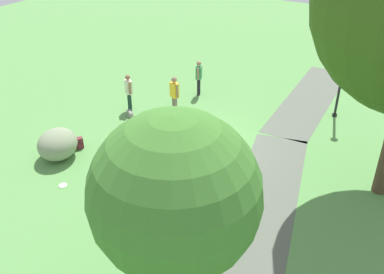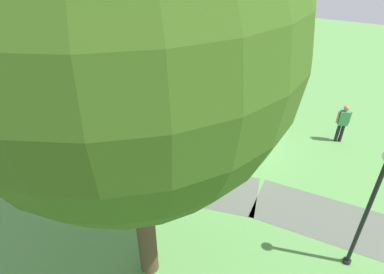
{
  "view_description": "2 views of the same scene",
  "coord_description": "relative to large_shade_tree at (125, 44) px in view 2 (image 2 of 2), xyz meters",
  "views": [
    {
      "loc": [
        11.98,
        6.37,
        8.24
      ],
      "look_at": [
        1.78,
        0.65,
        1.44
      ],
      "focal_mm": 40.29,
      "sensor_mm": 36.0,
      "label": 1
    },
    {
      "loc": [
        -3.64,
        10.34,
        7.31
      ],
      "look_at": [
        0.73,
        1.73,
        1.09
      ],
      "focal_mm": 30.46,
      "sensor_mm": 36.0,
      "label": 2
    }
  ],
  "objects": [
    {
      "name": "handbag_on_grass",
      "position": [
        -0.22,
        -9.76,
        -5.6
      ],
      "size": [
        0.37,
        0.37,
        0.31
      ],
      "color": "gray",
      "rests_on": "ground"
    },
    {
      "name": "woman_with_handbag",
      "position": [
        -0.78,
        -10.19,
        -4.82
      ],
      "size": [
        0.41,
        0.43,
        1.59
      ],
      "color": "#18302C",
      "rests_on": "ground"
    },
    {
      "name": "man_near_boulder",
      "position": [
        -3.59,
        -8.38,
        -4.81
      ],
      "size": [
        0.49,
        0.35,
        1.61
      ],
      "color": "black",
      "rests_on": "ground"
    },
    {
      "name": "large_shade_tree",
      "position": [
        0.0,
        0.0,
        0.0
      ],
      "size": [
        5.78,
        5.78,
        8.65
      ],
      "color": "#4B3A28",
      "rests_on": "ground"
    },
    {
      "name": "lawn_boulder",
      "position": [
        3.44,
        -10.15,
        -5.22
      ],
      "size": [
        1.99,
        1.89,
        1.04
      ],
      "color": "gray",
      "rests_on": "ground"
    },
    {
      "name": "frisbee_on_grass",
      "position": [
        4.65,
        -8.83,
        -5.73
      ],
      "size": [
        0.27,
        0.27,
        0.02
      ],
      "color": "white",
      "rests_on": "ground"
    },
    {
      "name": "young_tree_near_path",
      "position": [
        7.15,
        -3.06,
        -2.23
      ],
      "size": [
        3.15,
        3.15,
        5.09
      ],
      "color": "brown",
      "rests_on": "ground"
    },
    {
      "name": "lamp_post",
      "position": [
        -4.48,
        -2.43,
        -3.55
      ],
      "size": [
        0.28,
        0.28,
        3.54
      ],
      "color": "black",
      "rests_on": "ground"
    },
    {
      "name": "backpack_by_boulder",
      "position": [
        2.63,
        -9.95,
        -5.55
      ],
      "size": [
        0.34,
        0.35,
        0.4
      ],
      "color": "maroon",
      "rests_on": "ground"
    },
    {
      "name": "passerby_on_path",
      "position": [
        -1.31,
        -8.28,
        -4.76
      ],
      "size": [
        0.38,
        0.47,
        1.69
      ],
      "color": "#756459",
      "rests_on": "ground"
    },
    {
      "name": "ground_plane",
      "position": [
        0.33,
        -6.19,
        -5.74
      ],
      "size": [
        48.0,
        48.0,
        0.0
      ],
      "primitive_type": "plane",
      "color": "#589249"
    },
    {
      "name": "footpath_segment_mid",
      "position": [
        2.25,
        -2.93,
        -5.74
      ],
      "size": [
        8.22,
        3.47,
        0.01
      ],
      "color": "#575E50",
      "rests_on": "ground"
    }
  ]
}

